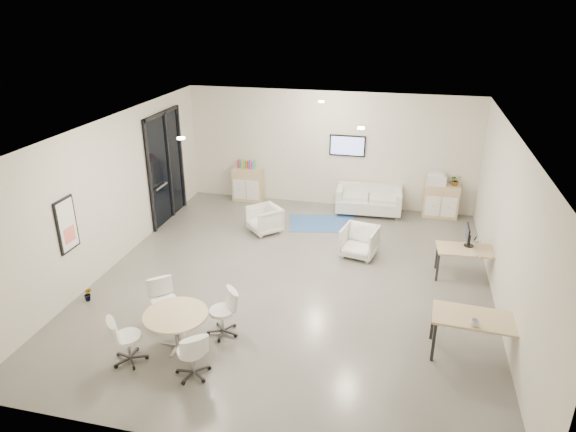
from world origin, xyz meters
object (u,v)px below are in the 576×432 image
(loveseat, at_px, (369,201))
(sideboard_left, at_px, (248,184))
(armchair_right, at_px, (359,240))
(sideboard_right, at_px, (441,201))
(armchair_left, at_px, (265,218))
(desk_rear, at_px, (469,252))
(desk_front, at_px, (477,321))
(round_table, at_px, (176,318))

(loveseat, bearing_deg, sideboard_left, 173.93)
(armchair_right, bearing_deg, sideboard_left, 152.84)
(sideboard_right, xyz_separation_m, armchair_right, (-1.88, -2.82, -0.07))
(sideboard_left, distance_m, armchair_left, 2.32)
(sideboard_left, height_order, armchair_right, sideboard_left)
(sideboard_left, distance_m, loveseat, 3.51)
(desk_rear, distance_m, desk_front, 2.65)
(armchair_right, distance_m, desk_rear, 2.36)
(sideboard_left, relative_size, armchair_left, 1.30)
(armchair_left, distance_m, desk_rear, 4.92)
(desk_rear, bearing_deg, armchair_left, 160.89)
(armchair_left, relative_size, round_table, 0.69)
(armchair_right, bearing_deg, round_table, -111.29)
(sideboard_left, height_order, round_table, sideboard_left)
(armchair_left, height_order, armchair_right, armchair_right)
(desk_front, xyz_separation_m, round_table, (-4.81, -0.92, -0.09))
(sideboard_left, distance_m, desk_rear, 6.70)
(sideboard_right, xyz_separation_m, desk_front, (0.33, -5.96, 0.20))
(loveseat, relative_size, armchair_left, 2.40)
(sideboard_right, distance_m, armchair_right, 3.39)
(sideboard_left, height_order, sideboard_right, sideboard_left)
(armchair_left, distance_m, armchair_right, 2.57)
(sideboard_left, relative_size, armchair_right, 1.24)
(desk_front, bearing_deg, sideboard_left, 137.66)
(sideboard_left, relative_size, sideboard_right, 1.06)
(armchair_left, relative_size, armchair_right, 0.95)
(desk_rear, bearing_deg, sideboard_right, 93.00)
(sideboard_right, relative_size, loveseat, 0.51)
(sideboard_left, bearing_deg, sideboard_right, 0.02)
(armchair_right, relative_size, desk_rear, 0.58)
(sideboard_right, relative_size, desk_rear, 0.68)
(loveseat, height_order, round_table, loveseat)
(sideboard_left, xyz_separation_m, sideboard_right, (5.40, 0.00, -0.03))
(loveseat, xyz_separation_m, round_table, (-2.59, -6.69, 0.21))
(armchair_right, distance_m, desk_front, 3.85)
(desk_rear, height_order, round_table, desk_rear)
(loveseat, distance_m, round_table, 7.17)
(loveseat, distance_m, desk_front, 6.19)
(armchair_left, distance_m, round_table, 4.83)
(armchair_right, bearing_deg, desk_rear, -0.72)
(armchair_right, bearing_deg, desk_front, -43.52)
(sideboard_left, relative_size, desk_rear, 0.72)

